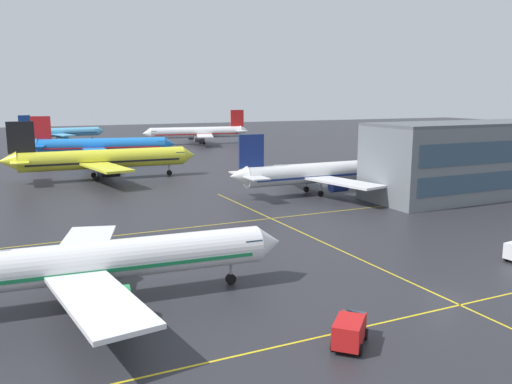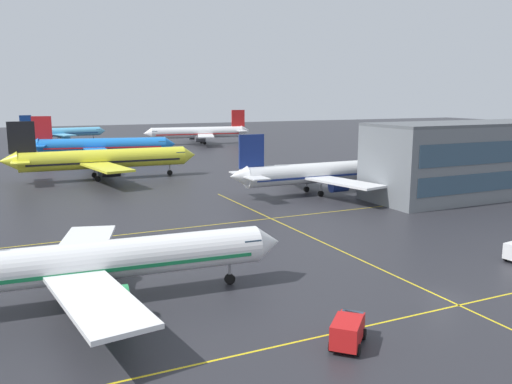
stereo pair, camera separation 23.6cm
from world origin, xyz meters
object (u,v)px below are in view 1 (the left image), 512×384
(airliner_far_right_stand, at_px, (198,133))
(airliner_second_row, at_px, (320,173))
(airliner_front_gate, at_px, (95,262))
(airliner_far_left_stand, at_px, (101,146))
(service_truck_red_van, at_px, (350,330))
(airliner_distant_taxiway, at_px, (61,132))
(airliner_third_row, at_px, (102,159))

(airliner_far_right_stand, bearing_deg, airliner_second_row, -97.06)
(airliner_front_gate, xyz_separation_m, airliner_far_left_stand, (17.03, 103.30, 0.59))
(airliner_far_left_stand, xyz_separation_m, service_truck_red_van, (-1.92, -119.28, -3.05))
(airliner_front_gate, relative_size, airliner_far_left_stand, 0.87)
(airliner_far_left_stand, relative_size, airliner_distant_taxiway, 1.17)
(airliner_front_gate, xyz_separation_m, airliner_second_row, (45.01, 35.50, 0.21))
(airliner_third_row, xyz_separation_m, airliner_far_right_stand, (46.15, 71.08, -0.05))
(airliner_third_row, bearing_deg, airliner_second_row, -45.97)
(airliner_second_row, relative_size, airliner_far_right_stand, 0.90)
(airliner_third_row, height_order, airliner_distant_taxiway, airliner_third_row)
(airliner_front_gate, height_order, airliner_distant_taxiway, airliner_front_gate)
(airliner_second_row, bearing_deg, airliner_far_left_stand, 112.43)
(airliner_second_row, height_order, airliner_far_left_stand, airliner_far_left_stand)
(airliner_far_left_stand, xyz_separation_m, airliner_distant_taxiway, (-4.00, 71.69, -0.64))
(airliner_front_gate, bearing_deg, service_truck_red_van, -46.60)
(airliner_far_right_stand, distance_m, service_truck_red_van, 162.61)
(airliner_second_row, distance_m, airliner_far_right_stand, 106.13)
(airliner_far_left_stand, relative_size, airliner_far_right_stand, 0.98)
(airliner_distant_taxiway, bearing_deg, airliner_second_row, -77.08)
(airliner_front_gate, distance_m, airliner_second_row, 57.33)
(airliner_front_gate, distance_m, airliner_far_right_stand, 152.33)
(airliner_third_row, relative_size, service_truck_red_van, 9.65)
(airliner_far_left_stand, bearing_deg, airliner_second_row, -67.57)
(airliner_distant_taxiway, bearing_deg, airliner_third_row, -90.61)
(airliner_second_row, bearing_deg, airliner_distant_taxiway, 102.92)
(airliner_distant_taxiway, distance_m, service_truck_red_van, 191.00)
(airliner_third_row, bearing_deg, airliner_distant_taxiway, 89.39)
(airliner_second_row, relative_size, airliner_distant_taxiway, 1.07)
(airliner_distant_taxiway, bearing_deg, service_truck_red_van, -89.37)
(airliner_far_left_stand, bearing_deg, airliner_front_gate, -99.36)
(service_truck_red_van, bearing_deg, airliner_far_left_stand, 89.08)
(airliner_far_left_stand, height_order, service_truck_red_van, airliner_far_left_stand)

